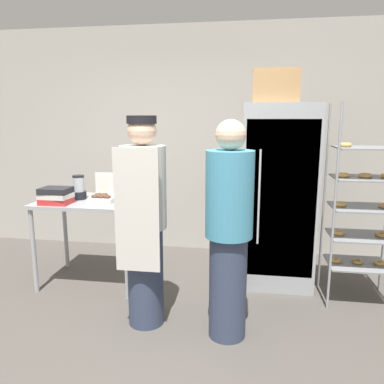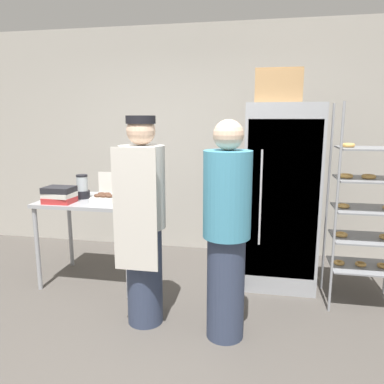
{
  "view_description": "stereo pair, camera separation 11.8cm",
  "coord_description": "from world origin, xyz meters",
  "views": [
    {
      "loc": [
        0.61,
        -2.3,
        1.68
      ],
      "look_at": [
        0.13,
        0.79,
        1.06
      ],
      "focal_mm": 35.0,
      "sensor_mm": 36.0,
      "label": 1
    },
    {
      "loc": [
        0.72,
        -2.28,
        1.68
      ],
      "look_at": [
        0.13,
        0.79,
        1.06
      ],
      "focal_mm": 35.0,
      "sensor_mm": 36.0,
      "label": 2
    }
  ],
  "objects": [
    {
      "name": "refrigerator",
      "position": [
        0.9,
        1.5,
        0.91
      ],
      "size": [
        0.71,
        0.69,
        1.82
      ],
      "color": "#9EA0A5",
      "rests_on": "ground_plane"
    },
    {
      "name": "baking_rack",
      "position": [
        1.63,
        1.18,
        0.9
      ],
      "size": [
        0.6,
        0.48,
        1.82
      ],
      "color": "#93969B",
      "rests_on": "ground_plane"
    },
    {
      "name": "blender_pitcher",
      "position": [
        -1.09,
        1.2,
        0.98
      ],
      "size": [
        0.14,
        0.14,
        0.24
      ],
      "color": "black",
      "rests_on": "prep_counter"
    },
    {
      "name": "prep_counter",
      "position": [
        -0.96,
        1.19,
        0.77
      ],
      "size": [
        1.01,
        0.72,
        0.87
      ],
      "color": "#9EA0A5",
      "rests_on": "ground_plane"
    },
    {
      "name": "cardboard_storage_box",
      "position": [
        0.83,
        1.44,
        1.97
      ],
      "size": [
        0.43,
        0.31,
        0.32
      ],
      "color": "#A87F51",
      "rests_on": "refrigerator"
    },
    {
      "name": "binder_stack",
      "position": [
        -1.21,
        0.96,
        0.95
      ],
      "size": [
        0.29,
        0.23,
        0.16
      ],
      "color": "#B72D2D",
      "rests_on": "prep_counter"
    },
    {
      "name": "back_wall",
      "position": [
        0.0,
        2.42,
        1.4
      ],
      "size": [
        6.4,
        0.12,
        2.79
      ],
      "primitive_type": "cube",
      "color": "#ADA89E",
      "rests_on": "ground_plane"
    },
    {
      "name": "person_customer",
      "position": [
        0.47,
        0.4,
        0.85
      ],
      "size": [
        0.36,
        0.36,
        1.67
      ],
      "color": "#333D56",
      "rests_on": "ground_plane"
    },
    {
      "name": "donut_box",
      "position": [
        -0.81,
        1.12,
        0.92
      ],
      "size": [
        0.24,
        0.23,
        0.27
      ],
      "color": "silver",
      "rests_on": "prep_counter"
    },
    {
      "name": "person_baker",
      "position": [
        -0.21,
        0.48,
        0.89
      ],
      "size": [
        0.36,
        0.38,
        1.7
      ],
      "color": "#333D56",
      "rests_on": "ground_plane"
    },
    {
      "name": "ground_plane",
      "position": [
        0.0,
        0.0,
        0.0
      ],
      "size": [
        14.0,
        14.0,
        0.0
      ],
      "primitive_type": "plane",
      "color": "#4C4742"
    }
  ]
}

